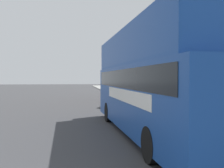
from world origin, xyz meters
TOP-DOWN VIEW (x-y plane):
  - ground_plane at (0.00, 21.00)m, footprint 144.00×144.00m
  - sidewalk at (7.27, 18.00)m, footprint 2.83×108.00m
  - brick_terrace_rear at (11.69, 19.50)m, footprint 6.00×17.08m
  - tour_bus at (4.19, 7.32)m, footprint 2.93×11.44m
  - parked_car_ahead_of_bus at (4.76, 16.74)m, footprint 1.83×4.62m
  - lamp_post_second at (6.30, 14.29)m, footprint 0.35×0.35m
  - lamp_post_third at (6.29, 23.50)m, footprint 0.35×0.35m

SIDE VIEW (x-z plane):
  - ground_plane at x=0.00m, z-range 0.00..0.00m
  - sidewalk at x=7.27m, z-range 0.00..0.14m
  - parked_car_ahead_of_bus at x=4.76m, z-range -0.05..1.39m
  - tour_bus at x=4.19m, z-range -0.27..3.90m
  - lamp_post_third at x=6.29m, z-range 0.99..5.31m
  - lamp_post_second at x=6.30m, z-range 1.06..6.06m
  - brick_terrace_rear at x=11.69m, z-range 0.00..10.71m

